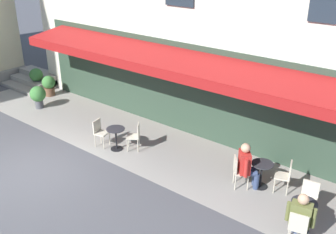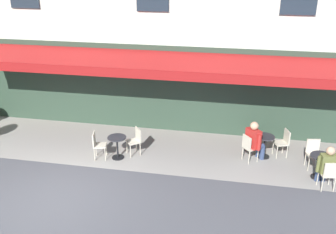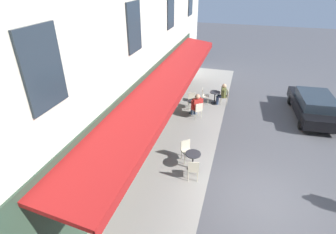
# 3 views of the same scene
# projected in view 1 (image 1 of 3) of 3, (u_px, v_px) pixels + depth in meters

# --- Properties ---
(ground_plane) EXTENTS (70.00, 70.00, 0.00)m
(ground_plane) POSITION_uv_depth(u_px,v_px,m) (32.00, 171.00, 11.51)
(ground_plane) COLOR #4C4C51
(sidewalk_cafe_terrace) EXTENTS (20.50, 3.20, 0.01)m
(sidewalk_cafe_terrace) POSITION_uv_depth(u_px,v_px,m) (188.00, 160.00, 12.09)
(sidewalk_cafe_terrace) COLOR gray
(sidewalk_cafe_terrace) RESTS_ON ground_plane
(back_alley_steps) EXTENTS (2.40, 1.75, 0.60)m
(back_alley_steps) POSITION_uv_depth(u_px,v_px,m) (35.00, 80.00, 18.44)
(back_alley_steps) COLOR gray
(back_alley_steps) RESTS_ON ground_plane
(cafe_table_near_entrance) EXTENTS (0.60, 0.60, 0.75)m
(cafe_table_near_entrance) POSITION_uv_depth(u_px,v_px,m) (262.00, 172.00, 10.58)
(cafe_table_near_entrance) COLOR black
(cafe_table_near_entrance) RESTS_ON ground_plane
(cafe_chair_cream_corner_right) EXTENTS (0.56, 0.56, 0.91)m
(cafe_chair_cream_corner_right) POSITION_uv_depth(u_px,v_px,m) (239.00, 169.00, 10.57)
(cafe_chair_cream_corner_right) COLOR beige
(cafe_chair_cream_corner_right) RESTS_ON ground_plane
(cafe_chair_cream_near_door) EXTENTS (0.50, 0.50, 0.91)m
(cafe_chair_cream_near_door) POSITION_uv_depth(u_px,v_px,m) (286.00, 174.00, 10.35)
(cafe_chair_cream_near_door) COLOR beige
(cafe_chair_cream_near_door) RESTS_ON ground_plane
(cafe_table_mid_terrace) EXTENTS (0.60, 0.60, 0.75)m
(cafe_table_mid_terrace) POSITION_uv_depth(u_px,v_px,m) (303.00, 212.00, 9.00)
(cafe_table_mid_terrace) COLOR black
(cafe_table_mid_terrace) RESTS_ON ground_plane
(cafe_chair_cream_facing_street) EXTENTS (0.47, 0.47, 0.91)m
(cafe_chair_cream_facing_street) POSITION_uv_depth(u_px,v_px,m) (298.00, 226.00, 8.47)
(cafe_chair_cream_facing_street) COLOR beige
(cafe_chair_cream_facing_street) RESTS_ON ground_plane
(cafe_chair_cream_back_row) EXTENTS (0.46, 0.46, 0.91)m
(cafe_chair_cream_back_row) POSITION_uv_depth(u_px,v_px,m) (309.00, 195.00, 9.48)
(cafe_chair_cream_back_row) COLOR beige
(cafe_chair_cream_back_row) RESTS_ON ground_plane
(cafe_table_streetside) EXTENTS (0.60, 0.60, 0.75)m
(cafe_table_streetside) POSITION_uv_depth(u_px,v_px,m) (116.00, 136.00, 12.54)
(cafe_table_streetside) COLOR black
(cafe_table_streetside) RESTS_ON ground_plane
(cafe_chair_cream_under_awning) EXTENTS (0.48, 0.48, 0.91)m
(cafe_chair_cream_under_awning) POSITION_uv_depth(u_px,v_px,m) (100.00, 130.00, 12.77)
(cafe_chair_cream_under_awning) COLOR beige
(cafe_chair_cream_under_awning) RESTS_ON ground_plane
(cafe_chair_cream_kerbside) EXTENTS (0.56, 0.56, 0.91)m
(cafe_chair_cream_kerbside) POSITION_uv_depth(u_px,v_px,m) (135.00, 134.00, 12.50)
(cafe_chair_cream_kerbside) COLOR beige
(cafe_chair_cream_kerbside) RESTS_ON ground_plane
(seated_patron_in_olive) EXTENTS (0.63, 0.58, 1.28)m
(seated_patron_in_olive) POSITION_uv_depth(u_px,v_px,m) (301.00, 215.00, 8.58)
(seated_patron_in_olive) COLOR navy
(seated_patron_in_olive) RESTS_ON ground_plane
(seated_companion_in_red) EXTENTS (0.67, 0.65, 1.34)m
(seated_companion_in_red) POSITION_uv_depth(u_px,v_px,m) (247.00, 164.00, 10.50)
(seated_companion_in_red) COLOR navy
(seated_companion_in_red) RESTS_ON ground_plane
(potted_plant_mid_terrace) EXTENTS (0.64, 0.64, 0.93)m
(potted_plant_mid_terrace) POSITION_uv_depth(u_px,v_px,m) (38.00, 95.00, 15.70)
(potted_plant_mid_terrace) COLOR #4C4C51
(potted_plant_mid_terrace) RESTS_ON ground_plane
(potted_plant_entrance_left) EXTENTS (0.60, 0.60, 0.96)m
(potted_plant_entrance_left) POSITION_uv_depth(u_px,v_px,m) (36.00, 77.00, 17.83)
(potted_plant_entrance_left) COLOR #4C4C51
(potted_plant_entrance_left) RESTS_ON ground_plane
(potted_plant_under_sign) EXTENTS (0.57, 0.57, 0.89)m
(potted_plant_under_sign) POSITION_uv_depth(u_px,v_px,m) (49.00, 85.00, 17.04)
(potted_plant_under_sign) COLOR brown
(potted_plant_under_sign) RESTS_ON ground_plane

